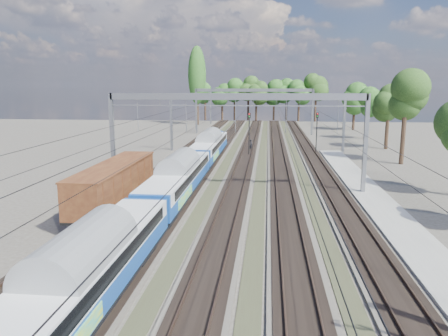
# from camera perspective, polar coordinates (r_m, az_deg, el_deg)

# --- Properties ---
(track_bed) EXTENTS (21.00, 130.00, 0.34)m
(track_bed) POSITION_cam_1_polar(r_m,az_deg,el_deg) (55.11, 2.64, 0.74)
(track_bed) COLOR #47423A
(track_bed) RESTS_ON ground
(platform) EXTENTS (3.00, 70.00, 0.30)m
(platform) POSITION_cam_1_polar(r_m,az_deg,el_deg) (32.03, 22.14, -7.41)
(platform) COLOR gray
(platform) RESTS_ON ground
(catenary) EXTENTS (25.65, 130.00, 9.00)m
(catenary) POSITION_cam_1_polar(r_m,az_deg,el_deg) (62.01, 3.40, 7.72)
(catenary) COLOR gray
(catenary) RESTS_ON ground
(tree_belt) EXTENTS (40.19, 100.83, 12.00)m
(tree_belt) POSITION_cam_1_polar(r_m,az_deg,el_deg) (100.67, 8.63, 9.87)
(tree_belt) COLOR black
(tree_belt) RESTS_ON ground
(poplar) EXTENTS (4.40, 4.40, 19.04)m
(poplar) POSITION_cam_1_polar(r_m,az_deg,el_deg) (108.61, -3.54, 11.93)
(poplar) COLOR black
(poplar) RESTS_ON ground
(emu_train) EXTENTS (2.76, 58.37, 4.03)m
(emu_train) POSITION_cam_1_polar(r_m,az_deg,el_deg) (36.62, -6.04, -0.83)
(emu_train) COLOR black
(emu_train) RESTS_ON ground
(freight_boxcar) EXTENTS (2.80, 13.52, 3.49)m
(freight_boxcar) POSITION_cam_1_polar(r_m,az_deg,el_deg) (35.37, -14.08, -1.92)
(freight_boxcar) COLOR black
(freight_boxcar) RESTS_ON ground
(worker) EXTENTS (0.42, 0.62, 1.67)m
(worker) POSITION_cam_1_polar(r_m,az_deg,el_deg) (65.55, 3.55, 3.00)
(worker) COLOR black
(worker) RESTS_ON ground
(signal_near) EXTENTS (0.41, 0.37, 5.95)m
(signal_near) POSITION_cam_1_polar(r_m,az_deg,el_deg) (60.37, 3.30, 5.13)
(signal_near) COLOR black
(signal_near) RESTS_ON ground
(signal_far) EXTENTS (0.38, 0.35, 5.88)m
(signal_far) POSITION_cam_1_polar(r_m,az_deg,el_deg) (63.53, 12.03, 5.15)
(signal_far) COLOR black
(signal_far) RESTS_ON ground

